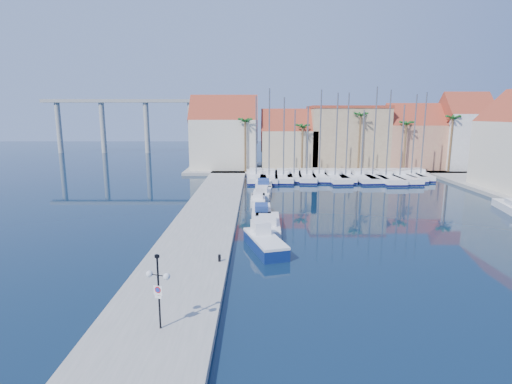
{
  "coord_description": "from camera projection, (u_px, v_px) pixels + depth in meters",
  "views": [
    {
      "loc": [
        -4.06,
        -28.13,
        10.47
      ],
      "look_at": [
        -4.09,
        10.13,
        3.0
      ],
      "focal_mm": 28.0,
      "sensor_mm": 36.0,
      "label": 1
    }
  ],
  "objects": [
    {
      "name": "motorboat_west_3",
      "position": [
        262.0,
        193.0,
        51.58
      ],
      "size": [
        2.67,
        6.75,
        1.4
      ],
      "rotation": [
        0.0,
        0.0,
        -0.09
      ],
      "color": "white",
      "rests_on": "ground"
    },
    {
      "name": "sailboat_2",
      "position": [
        283.0,
        176.0,
        64.65
      ],
      "size": [
        3.18,
        10.81,
        13.07
      ],
      "rotation": [
        0.0,
        0.0,
        -0.03
      ],
      "color": "white",
      "rests_on": "ground"
    },
    {
      "name": "building_4",
      "position": [
        463.0,
        134.0,
        73.39
      ],
      "size": [
        8.3,
        8.0,
        14.0
      ],
      "color": "silver",
      "rests_on": "shore_north"
    },
    {
      "name": "sailboat_8",
      "position": [
        360.0,
        177.0,
        64.46
      ],
      "size": [
        3.75,
        10.96,
        11.12
      ],
      "rotation": [
        0.0,
        0.0,
        0.09
      ],
      "color": "white",
      "rests_on": "ground"
    },
    {
      "name": "building_1",
      "position": [
        289.0,
        142.0,
        74.72
      ],
      "size": [
        10.3,
        8.0,
        11.0
      ],
      "color": "tan",
      "rests_on": "shore_north"
    },
    {
      "name": "bollard",
      "position": [
        219.0,
        258.0,
        27.44
      ],
      "size": [
        0.2,
        0.2,
        0.49
      ],
      "primitive_type": "cylinder",
      "color": "black",
      "rests_on": "quay_west"
    },
    {
      "name": "sailboat_13",
      "position": [
        419.0,
        175.0,
        65.75
      ],
      "size": [
        2.88,
        8.69,
        13.87
      ],
      "rotation": [
        0.0,
        0.0,
        -0.07
      ],
      "color": "white",
      "rests_on": "ground"
    },
    {
      "name": "palm_3",
      "position": [
        406.0,
        125.0,
        69.16
      ],
      "size": [
        2.6,
        2.6,
        9.65
      ],
      "color": "brown",
      "rests_on": "shore_north"
    },
    {
      "name": "ground",
      "position": [
        311.0,
        258.0,
        29.61
      ],
      "size": [
        260.0,
        260.0,
        0.0
      ],
      "primitive_type": "plane",
      "color": "black",
      "rests_on": "ground"
    },
    {
      "name": "sailboat_5",
      "position": [
        319.0,
        175.0,
        65.34
      ],
      "size": [
        3.0,
        9.72,
        14.27
      ],
      "rotation": [
        0.0,
        0.0,
        -0.05
      ],
      "color": "white",
      "rests_on": "ground"
    },
    {
      "name": "palm_4",
      "position": [
        453.0,
        120.0,
        68.98
      ],
      "size": [
        2.6,
        2.6,
        10.65
      ],
      "color": "brown",
      "rests_on": "shore_north"
    },
    {
      "name": "palm_2",
      "position": [
        361.0,
        117.0,
        68.9
      ],
      "size": [
        2.6,
        2.6,
        11.15
      ],
      "color": "brown",
      "rests_on": "shore_north"
    },
    {
      "name": "sailboat_1",
      "position": [
        269.0,
        176.0,
        64.42
      ],
      "size": [
        3.24,
        10.72,
        14.4
      ],
      "rotation": [
        0.0,
        0.0,
        -0.04
      ],
      "color": "white",
      "rests_on": "ground"
    },
    {
      "name": "quay_west",
      "position": [
        210.0,
        211.0,
        42.82
      ],
      "size": [
        6.0,
        77.0,
        0.5
      ],
      "primitive_type": "cube",
      "color": "gray",
      "rests_on": "ground"
    },
    {
      "name": "sailboat_12",
      "position": [
        410.0,
        175.0,
        65.24
      ],
      "size": [
        2.68,
        8.95,
        13.56
      ],
      "rotation": [
        0.0,
        0.0,
        0.04
      ],
      "color": "white",
      "rests_on": "ground"
    },
    {
      "name": "viaduct",
      "position": [
        127.0,
        115.0,
        108.16
      ],
      "size": [
        48.0,
        2.2,
        14.45
      ],
      "color": "#9E9E99",
      "rests_on": "ground"
    },
    {
      "name": "building_3",
      "position": [
        411.0,
        139.0,
        74.59
      ],
      "size": [
        10.3,
        8.0,
        12.0
      ],
      "color": "tan",
      "rests_on": "shore_north"
    },
    {
      "name": "palm_1",
      "position": [
        303.0,
        128.0,
        69.27
      ],
      "size": [
        2.6,
        2.6,
        9.15
      ],
      "color": "brown",
      "rests_on": "shore_north"
    },
    {
      "name": "sailboat_0",
      "position": [
        256.0,
        176.0,
        64.88
      ],
      "size": [
        3.41,
        11.55,
        13.24
      ],
      "rotation": [
        0.0,
        0.0,
        0.03
      ],
      "color": "white",
      "rests_on": "ground"
    },
    {
      "name": "sailboat_7",
      "position": [
        345.0,
        176.0,
        64.67
      ],
      "size": [
        3.07,
        9.36,
        13.77
      ],
      "rotation": [
        0.0,
        0.0,
        -0.07
      ],
      "color": "white",
      "rests_on": "ground"
    },
    {
      "name": "sailboat_4",
      "position": [
        306.0,
        176.0,
        64.76
      ],
      "size": [
        3.28,
        10.26,
        11.72
      ],
      "rotation": [
        0.0,
        0.0,
        -0.06
      ],
      "color": "white",
      "rests_on": "ground"
    },
    {
      "name": "fishing_boat",
      "position": [
        264.0,
        241.0,
        31.29
      ],
      "size": [
        3.54,
        6.19,
        2.06
      ],
      "rotation": [
        0.0,
        0.0,
        0.29
      ],
      "color": "navy",
      "rests_on": "ground"
    },
    {
      "name": "shore_north",
      "position": [
        329.0,
        168.0,
        76.66
      ],
      "size": [
        54.0,
        16.0,
        0.5
      ],
      "primitive_type": "cube",
      "color": "gray",
      "rests_on": "ground"
    },
    {
      "name": "motorboat_west_2",
      "position": [
        258.0,
        199.0,
        47.48
      ],
      "size": [
        1.73,
        5.15,
        1.4
      ],
      "rotation": [
        0.0,
        0.0,
        -0.02
      ],
      "color": "white",
      "rests_on": "ground"
    },
    {
      "name": "building_2",
      "position": [
        346.0,
        137.0,
        75.51
      ],
      "size": [
        14.2,
        10.2,
        11.5
      ],
      "color": "tan",
      "rests_on": "shore_north"
    },
    {
      "name": "sailboat_6",
      "position": [
        334.0,
        177.0,
        64.46
      ],
      "size": [
        3.7,
        11.72,
        13.73
      ],
      "rotation": [
        0.0,
        0.0,
        0.06
      ],
      "color": "white",
      "rests_on": "ground"
    },
    {
      "name": "motorboat_west_4",
      "position": [
        263.0,
        185.0,
        57.41
      ],
      "size": [
        2.35,
        7.11,
        1.4
      ],
      "rotation": [
        0.0,
        0.0,
        -0.01
      ],
      "color": "white",
      "rests_on": "ground"
    },
    {
      "name": "sailboat_11",
      "position": [
        398.0,
        177.0,
        64.39
      ],
      "size": [
        3.93,
        11.95,
        11.9
      ],
      "rotation": [
        0.0,
        0.0,
        0.07
      ],
      "color": "white",
      "rests_on": "ground"
    },
    {
      "name": "lamp_post",
      "position": [
        158.0,
        280.0,
        18.44
      ],
      "size": [
        1.2,
        0.63,
        3.68
      ],
      "rotation": [
        0.0,
        0.0,
        -0.33
      ],
      "color": "black",
      "rests_on": "quay_west"
    },
    {
      "name": "motorboat_east_1",
      "position": [
        512.0,
        207.0,
        43.7
      ],
      "size": [
        2.9,
        6.15,
        1.4
      ],
      "rotation": [
        0.0,
        0.0,
        -0.18
      ],
      "color": "white",
      "rests_on": "ground"
    },
    {
      "name": "sailboat_10",
      "position": [
        384.0,
        177.0,
        63.97
      ],
      "size": [
        3.34,
        11.87,
        14.15
      ],
      "rotation": [
        0.0,
        0.0,
        0.02
      ],
      "color": "white",
      "rests_on": "ground"
    },
    {
      "name": "motorboat_west_0",
      "position": [
        267.0,
        224.0,
        36.72
      ],
      "size": [
        2.45,
        7.17,
        1.4
      ],
      "rotation": [
        0.0,
        0.0,
        -0.02
      ],
      "color": "white",
      "rests_on": "ground"
    },
    {
      "name": "sailboat_3",
      "position": [
        294.0,
        176.0,
        65.26
      ],
      "size": [
        2.8,
        8.84,
        11.2
      ],
      "rotation": [
        0.0,
        0.0,
        -0.06
      ],
      "color": "white",
      "rests_on": "ground"
    },
    {
      "name": "building_0",
      "position": [
        225.0,
        136.0,
        74.5
      ],
      "size": [
        12.3,
        9.0,
        13.5
      ],
      "color": "beige",
      "rests_on": "shore_north"
    },
    {
      "name": "motorboat_west_1",
      "position": [
        261.0,
        212.0,
        41.5
      ],
      "size": [
        1.96,
        6.01,
        1.4
      ],
      "rotation": [
        0.0,
        0.0,
        -0.01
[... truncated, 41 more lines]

